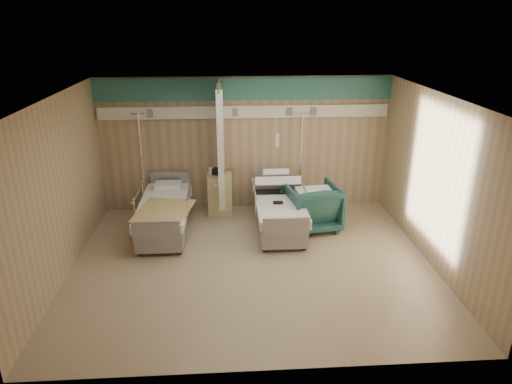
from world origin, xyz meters
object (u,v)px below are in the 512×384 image
(bed_left, at_px, (165,217))
(iv_stand_right, at_px, (300,191))
(bedside_cabinet, at_px, (220,194))
(bed_right, at_px, (279,214))
(visitor_armchair, at_px, (312,207))
(iv_stand_left, at_px, (145,196))

(bed_left, distance_m, iv_stand_right, 2.91)
(bed_left, bearing_deg, bedside_cabinet, 40.60)
(bed_left, height_order, bedside_cabinet, bedside_cabinet)
(bed_right, xyz_separation_m, visitor_armchair, (0.65, 0.03, 0.14))
(visitor_armchair, bearing_deg, bed_left, -9.54)
(iv_stand_right, bearing_deg, visitor_armchair, -83.50)
(bed_left, relative_size, iv_stand_right, 1.02)
(visitor_armchair, relative_size, iv_stand_right, 0.47)
(bed_left, bearing_deg, iv_stand_left, 120.84)
(bed_left, bearing_deg, iv_stand_right, 18.97)
(visitor_armchair, distance_m, iv_stand_left, 3.43)
(bed_right, height_order, visitor_armchair, visitor_armchair)
(bed_left, height_order, iv_stand_right, iv_stand_right)
(iv_stand_right, bearing_deg, bed_left, -161.03)
(bedside_cabinet, xyz_separation_m, iv_stand_left, (-1.54, -0.08, 0.02))
(iv_stand_right, relative_size, iv_stand_left, 0.98)
(iv_stand_right, distance_m, iv_stand_left, 3.24)
(bedside_cabinet, bearing_deg, iv_stand_left, -176.96)
(bed_right, distance_m, iv_stand_right, 1.10)
(bed_right, distance_m, iv_stand_left, 2.81)
(bed_right, xyz_separation_m, bed_left, (-2.20, 0.00, 0.00))
(bed_left, relative_size, bedside_cabinet, 2.54)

